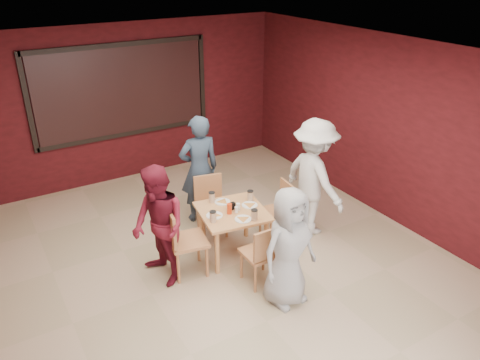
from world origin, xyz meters
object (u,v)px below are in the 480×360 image
chair_back (210,201)px  diner_left (159,227)px  chair_front (263,252)px  chair_left (181,238)px  diner_back (199,169)px  dining_table (232,216)px  diner_right (314,178)px  chair_right (280,207)px  diner_front (288,248)px

chair_back → diner_left: (-1.09, -0.73, 0.29)m
chair_front → chair_left: size_ratio=0.89×
chair_back → diner_back: (0.04, 0.41, 0.35)m
diner_back → diner_left: (-1.13, -1.14, -0.07)m
dining_table → chair_back: bearing=87.9°
dining_table → diner_right: bearing=-3.2°
chair_left → diner_back: 1.47m
dining_table → diner_back: bearing=86.7°
chair_front → diner_back: 1.93m
diner_back → chair_back: bearing=92.3°
dining_table → diner_back: diner_back is taller
diner_right → chair_front: bearing=115.9°
chair_right → diner_back: (-0.77, 1.07, 0.37)m
diner_back → diner_right: size_ratio=0.97×
chair_left → chair_front: bearing=-43.6°
chair_front → diner_left: bearing=144.2°
chair_back → diner_right: (1.31, -0.77, 0.39)m
chair_back → chair_left: chair_left is taller
chair_front → chair_right: bearing=44.0°
dining_table → diner_front: size_ratio=0.66×
chair_left → diner_front: 1.43m
chair_right → diner_right: size_ratio=0.48×
diner_back → diner_left: diner_back is taller
dining_table → chair_left: 0.79m
dining_table → diner_left: 1.08m
chair_front → chair_back: size_ratio=0.98×
dining_table → diner_left: size_ratio=0.63×
chair_back → diner_back: diner_back is taller
chair_front → diner_left: diner_left is taller
chair_left → diner_back: size_ratio=0.57×
chair_right → diner_front: bearing=-122.3°
dining_table → chair_front: (-0.02, -0.78, -0.12)m
dining_table → chair_right: chair_right is taller
diner_left → dining_table: bearing=85.1°
chair_left → diner_right: bearing=-0.7°
chair_front → diner_right: (1.35, 0.71, 0.39)m
diner_left → diner_front: bearing=37.9°
diner_left → diner_right: diner_right is taller
dining_table → chair_right: size_ratio=1.17×
chair_back → chair_right: bearing=-39.3°
dining_table → chair_right: 0.84m
dining_table → chair_left: bearing=-176.3°
chair_left → diner_right: size_ratio=0.55×
dining_table → chair_left: (-0.79, -0.05, -0.06)m
dining_table → diner_right: diner_right is taller
chair_back → chair_left: size_ratio=0.91×
chair_right → chair_left: bearing=-176.9°
dining_table → diner_front: bearing=-87.0°
dining_table → chair_back: size_ratio=1.13×
chair_front → diner_back: size_ratio=0.51×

